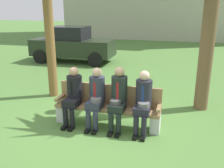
# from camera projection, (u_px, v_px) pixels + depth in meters

# --- Properties ---
(ground_plane) EXTENTS (80.00, 80.00, 0.00)m
(ground_plane) POSITION_uv_depth(u_px,v_px,m) (99.00, 123.00, 5.76)
(ground_plane) COLOR #4F7A37
(park_bench) EXTENTS (2.34, 0.44, 0.90)m
(park_bench) POSITION_uv_depth(u_px,v_px,m) (108.00, 106.00, 5.58)
(park_bench) COLOR #99754C
(park_bench) RESTS_ON ground
(seated_man_leftmost) EXTENTS (0.34, 0.72, 1.29)m
(seated_man_leftmost) POSITION_uv_depth(u_px,v_px,m) (73.00, 93.00, 5.57)
(seated_man_leftmost) COLOR black
(seated_man_leftmost) RESTS_ON ground
(seated_man_centerleft) EXTENTS (0.34, 0.72, 1.31)m
(seated_man_centerleft) POSITION_uv_depth(u_px,v_px,m) (96.00, 95.00, 5.43)
(seated_man_centerleft) COLOR #2D3342
(seated_man_centerleft) RESTS_ON ground
(seated_man_centerright) EXTENTS (0.34, 0.72, 1.35)m
(seated_man_centerright) POSITION_uv_depth(u_px,v_px,m) (118.00, 96.00, 5.30)
(seated_man_centerright) COLOR #1E2823
(seated_man_centerright) RESTS_ON ground
(seated_man_rightmost) EXTENTS (0.34, 0.72, 1.31)m
(seated_man_rightmost) POSITION_uv_depth(u_px,v_px,m) (143.00, 99.00, 5.16)
(seated_man_rightmost) COLOR #23232D
(seated_man_rightmost) RESTS_ON ground
(shrub_near_bench) EXTENTS (0.84, 0.77, 0.53)m
(shrub_near_bench) POSITION_uv_depth(u_px,v_px,m) (122.00, 93.00, 6.94)
(shrub_near_bench) COLOR #33742D
(shrub_near_bench) RESTS_ON ground
(parked_car_near) EXTENTS (3.91, 1.71, 1.68)m
(parked_car_near) POSITION_uv_depth(u_px,v_px,m) (72.00, 44.00, 11.96)
(parked_car_near) COLOR #232D1E
(parked_car_near) RESTS_ON ground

